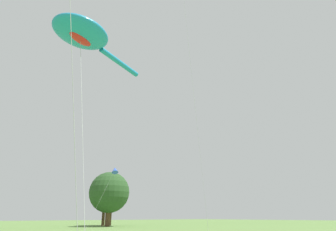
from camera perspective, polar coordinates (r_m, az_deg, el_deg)
big_show_kite at (r=21.14m, az=-16.38°, el=15.03°), size 8.63×7.70×14.08m
small_kite_bird_shape at (r=33.16m, az=-10.43°, el=-10.54°), size 3.64×1.12×7.19m
tree_oak_right at (r=60.61m, az=-11.50°, el=-14.63°), size 7.92×7.92×10.36m
tree_shrub_far at (r=67.53m, az=-11.16°, el=-15.02°), size 6.77×6.77×9.87m
tree_pine_center at (r=65.68m, az=-12.35°, el=-15.08°), size 5.18×5.18×8.81m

